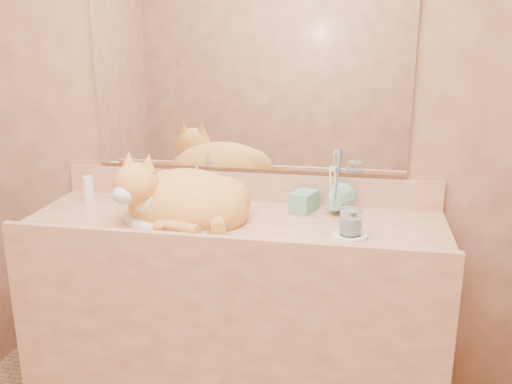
% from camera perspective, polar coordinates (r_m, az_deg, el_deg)
% --- Properties ---
extents(wall_back, '(2.40, 0.02, 2.50)m').
position_cam_1_polar(wall_back, '(2.36, -0.82, 8.64)').
color(wall_back, brown).
rests_on(wall_back, ground).
extents(vanity_counter, '(1.60, 0.55, 0.85)m').
position_cam_1_polar(vanity_counter, '(2.36, -2.07, -12.57)').
color(vanity_counter, '#A06648').
rests_on(vanity_counter, floor).
extents(mirror, '(1.30, 0.02, 0.80)m').
position_cam_1_polar(mirror, '(2.33, -0.89, 12.02)').
color(mirror, white).
rests_on(mirror, wall_back).
extents(sink_basin, '(0.49, 0.42, 0.14)m').
position_cam_1_polar(sink_basin, '(2.19, -7.24, -0.87)').
color(sink_basin, white).
rests_on(sink_basin, vanity_counter).
extents(faucet, '(0.06, 0.12, 0.16)m').
position_cam_1_polar(faucet, '(2.35, -5.96, 0.57)').
color(faucet, white).
rests_on(faucet, vanity_counter).
extents(cat, '(0.56, 0.49, 0.27)m').
position_cam_1_polar(cat, '(2.18, -7.56, -0.53)').
color(cat, orange).
rests_on(cat, sink_basin).
extents(soap_dispenser, '(0.10, 0.11, 0.18)m').
position_cam_1_polar(soap_dispenser, '(2.22, 4.18, -0.08)').
color(soap_dispenser, '#6BAC8F').
rests_on(soap_dispenser, vanity_counter).
extents(toothbrush_cup, '(0.15, 0.15, 0.11)m').
position_cam_1_polar(toothbrush_cup, '(2.22, 7.71, -1.22)').
color(toothbrush_cup, '#6BAC8F').
rests_on(toothbrush_cup, vanity_counter).
extents(toothbrushes, '(0.03, 0.03, 0.21)m').
position_cam_1_polar(toothbrushes, '(2.20, 7.78, 0.52)').
color(toothbrushes, white).
rests_on(toothbrushes, toothbrush_cup).
extents(saucer, '(0.12, 0.12, 0.01)m').
position_cam_1_polar(saucer, '(2.04, 9.38, -4.31)').
color(saucer, white).
rests_on(saucer, vanity_counter).
extents(water_glass, '(0.08, 0.08, 0.09)m').
position_cam_1_polar(water_glass, '(2.02, 9.45, -2.96)').
color(water_glass, white).
rests_on(water_glass, saucer).
extents(lotion_bottle, '(0.04, 0.04, 0.11)m').
position_cam_1_polar(lotion_bottle, '(2.50, -16.41, 0.30)').
color(lotion_bottle, white).
rests_on(lotion_bottle, vanity_counter).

